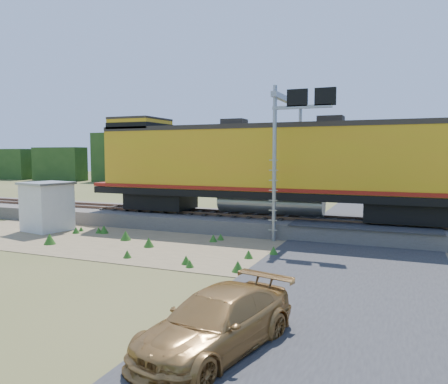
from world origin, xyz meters
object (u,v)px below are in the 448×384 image
at_px(locomotive, 265,165).
at_px(shed, 47,206).
at_px(car, 217,322).
at_px(signal_gantry, 293,128).

xyz_separation_m(locomotive, shed, (-11.29, -4.76, -2.32)).
bearing_deg(car, locomotive, 116.72).
height_order(signal_gantry, car, signal_gantry).
relative_size(locomotive, signal_gantry, 2.84).
height_order(shed, car, shed).
height_order(locomotive, car, locomotive).
xyz_separation_m(shed, signal_gantry, (13.02, 4.07, 4.29)).
height_order(locomotive, signal_gantry, signal_gantry).
bearing_deg(shed, car, -23.51).
height_order(shed, signal_gantry, signal_gantry).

